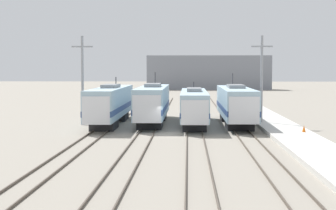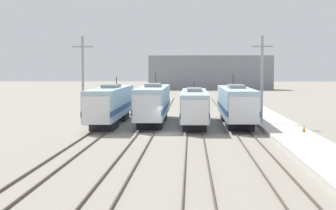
{
  "view_description": "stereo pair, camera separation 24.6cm",
  "coord_description": "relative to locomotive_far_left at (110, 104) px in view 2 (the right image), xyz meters",
  "views": [
    {
      "loc": [
        1.64,
        -51.29,
        6.06
      ],
      "look_at": [
        -0.26,
        0.88,
        2.6
      ],
      "focal_mm": 60.0,
      "sensor_mm": 36.0,
      "label": 1
    },
    {
      "loc": [
        1.89,
        -51.28,
        6.06
      ],
      "look_at": [
        -0.26,
        0.88,
        2.6
      ],
      "focal_mm": 60.0,
      "sensor_mm": 36.0,
      "label": 2
    }
  ],
  "objects": [
    {
      "name": "depot_building",
      "position": [
        13.98,
        98.87,
        2.53
      ],
      "size": [
        34.34,
        8.12,
        9.5
      ],
      "color": "gray",
      "rests_on": "ground_plane"
    },
    {
      "name": "rail_pair_center_right",
      "position": [
        8.92,
        -7.96,
        -2.14
      ],
      "size": [
        1.51,
        120.0,
        0.15
      ],
      "color": "#4C4238",
      "rests_on": "ground_plane"
    },
    {
      "name": "rail_pair_far_right",
      "position": [
        13.38,
        -7.96,
        -2.14
      ],
      "size": [
        1.51,
        120.0,
        0.15
      ],
      "color": "#4C4238",
      "rests_on": "ground_plane"
    },
    {
      "name": "locomotive_far_left",
      "position": [
        0.0,
        0.0,
        0.0
      ],
      "size": [
        2.79,
        19.73,
        5.03
      ],
      "color": "#232326",
      "rests_on": "ground_plane"
    },
    {
      "name": "locomotive_center_left",
      "position": [
        4.46,
        1.34,
        0.03
      ],
      "size": [
        2.93,
        18.73,
        5.58
      ],
      "color": "#232326",
      "rests_on": "ground_plane"
    },
    {
      "name": "rail_pair_far_left",
      "position": [
        0.0,
        -7.96,
        -2.14
      ],
      "size": [
        1.51,
        120.0,
        0.15
      ],
      "color": "#4C4238",
      "rests_on": "ground_plane"
    },
    {
      "name": "locomotive_far_right",
      "position": [
        13.38,
        0.42,
        -0.02
      ],
      "size": [
        3.08,
        18.82,
        5.45
      ],
      "color": "#232326",
      "rests_on": "ground_plane"
    },
    {
      "name": "catenary_tower_left",
      "position": [
        -2.92,
        -0.09,
        2.77
      ],
      "size": [
        2.25,
        0.28,
        9.44
      ],
      "color": "gray",
      "rests_on": "ground_plane"
    },
    {
      "name": "ground_plane",
      "position": [
        6.69,
        -7.96,
        -2.22
      ],
      "size": [
        400.0,
        400.0,
        0.0
      ],
      "primitive_type": "plane",
      "color": "gray"
    },
    {
      "name": "catenary_tower_right",
      "position": [
        16.0,
        -0.09,
        2.77
      ],
      "size": [
        2.25,
        0.28,
        9.44
      ],
      "color": "gray",
      "rests_on": "ground_plane"
    },
    {
      "name": "platform",
      "position": [
        17.43,
        -7.96,
        -2.03
      ],
      "size": [
        4.0,
        120.0,
        0.38
      ],
      "color": "beige",
      "rests_on": "ground_plane"
    },
    {
      "name": "rail_pair_center_left",
      "position": [
        4.46,
        -7.96,
        -2.14
      ],
      "size": [
        1.51,
        120.0,
        0.15
      ],
      "color": "#4C4238",
      "rests_on": "ground_plane"
    },
    {
      "name": "traffic_cone",
      "position": [
        18.6,
        -9.29,
        -1.54
      ],
      "size": [
        0.32,
        0.32,
        0.6
      ],
      "color": "orange",
      "rests_on": "platform"
    },
    {
      "name": "locomotive_center_right",
      "position": [
        8.92,
        -0.57,
        -0.17
      ],
      "size": [
        2.75,
        18.52,
        4.5
      ],
      "color": "#232326",
      "rests_on": "ground_plane"
    }
  ]
}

